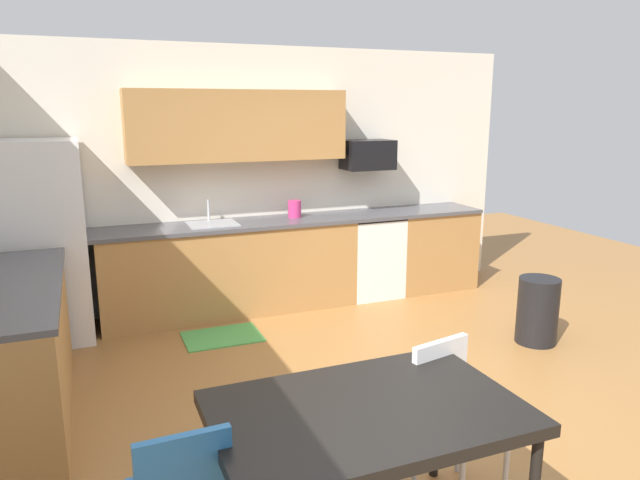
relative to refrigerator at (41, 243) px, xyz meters
name	(u,v)px	position (x,y,z in m)	size (l,w,h in m)	color
ground_plane	(372,405)	(2.18, -2.22, -0.90)	(12.00, 12.00, 0.00)	#9E6B38
wall_back	(262,177)	(2.18, 0.43, 0.45)	(5.80, 0.10, 2.70)	silver
cabinet_run_back	(231,270)	(1.72, 0.08, -0.45)	(2.58, 0.60, 0.90)	#AD7A42
cabinet_run_back_right	(430,249)	(4.10, 0.08, -0.45)	(0.97, 0.60, 0.90)	#AD7A42
cabinet_run_left	(18,353)	(-0.12, -1.42, -0.45)	(0.60, 2.00, 0.90)	#AD7A42
countertop_back	(273,222)	(2.18, 0.08, 0.02)	(4.80, 0.64, 0.04)	#4C4C51
countertop_left	(10,287)	(-0.12, -1.42, 0.02)	(0.64, 2.00, 0.04)	#4C4C51
upper_cabinets_back	(239,126)	(1.88, 0.21, 1.00)	(2.20, 0.34, 0.70)	#AD7A42
refrigerator	(41,243)	(0.00, 0.00, 0.00)	(0.76, 0.70, 1.81)	white
oven_range	(370,255)	(3.31, 0.08, -0.45)	(0.60, 0.60, 0.91)	white
microwave	(368,155)	(3.31, 0.18, 0.66)	(0.54, 0.36, 0.32)	black
sink_basin	(213,230)	(1.55, 0.08, -0.02)	(0.48, 0.40, 0.14)	#A5A8AD
sink_faucet	(209,212)	(1.55, 0.26, 0.14)	(0.02, 0.02, 0.24)	#B2B5BA
dining_table	(367,419)	(1.49, -3.48, -0.20)	(1.40, 0.90, 0.76)	black
chair_near_table	(453,407)	(2.13, -3.24, -0.40)	(0.47, 0.47, 0.85)	white
trash_bin	(538,311)	(4.07, -1.75, -0.60)	(0.36, 0.36, 0.60)	black
floor_mat	(222,337)	(1.47, -0.57, -0.90)	(0.70, 0.50, 0.01)	#4CA54C
kettle	(295,210)	(2.44, 0.13, 0.12)	(0.14, 0.14, 0.20)	#CC3372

